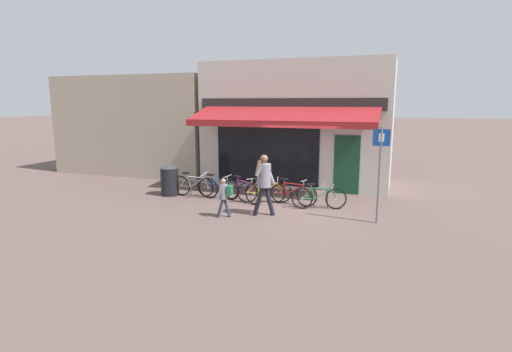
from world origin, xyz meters
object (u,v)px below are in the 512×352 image
Objects in this scene: bicycle_orange at (264,192)px; bicycle_green at (319,198)px; pedestrian_adult at (264,179)px; bicycle_red at (291,193)px; pedestrian_child at (224,193)px; bicycle_silver at (194,186)px; litter_bin at (170,180)px; bicycle_purple at (242,190)px; bicycle_blue at (217,188)px; parking_sign at (380,165)px.

bicycle_green is (1.82, -0.14, -0.02)m from bicycle_orange.
pedestrian_adult is (0.46, -1.39, 0.71)m from bicycle_orange.
pedestrian_child reaches higher than bicycle_red.
bicycle_silver is at bearing 161.58° from bicycle_green.
pedestrian_adult is at bearing -152.75° from pedestrian_child.
pedestrian_adult reaches higher than pedestrian_child.
litter_bin is (-5.30, 0.07, 0.19)m from bicycle_green.
pedestrian_child is (-1.40, -2.03, 0.33)m from bicycle_red.
bicycle_purple is at bearing 161.71° from bicycle_green.
bicycle_purple is at bearing -0.35° from bicycle_silver.
bicycle_purple reaches higher than bicycle_orange.
bicycle_red is at bearing 3.00° from bicycle_silver.
bicycle_red is 0.99× the size of pedestrian_adult.
pedestrian_child is at bearing -116.43° from bicycle_red.
bicycle_green is (3.52, -0.21, -0.01)m from bicycle_blue.
bicycle_blue is 1.05× the size of bicycle_green.
pedestrian_child is at bearing -159.31° from bicycle_green.
parking_sign is (7.07, -0.99, 1.04)m from litter_bin.
parking_sign reaches higher than pedestrian_child.
bicycle_blue is 1.05× the size of bicycle_purple.
bicycle_purple is (1.79, -0.04, -0.02)m from bicycle_silver.
parking_sign is (6.12, -1.02, 1.19)m from bicycle_silver.
bicycle_silver is at bearing -46.86° from pedestrian_child.
litter_bin is at bearing -35.76° from pedestrian_child.
pedestrian_adult is at bearing -24.82° from bicycle_purple.
bicycle_green is at bearing -4.38° from bicycle_red.
bicycle_orange is at bearing 29.34° from bicycle_purple.
bicycle_green is at bearing 21.33° from bicycle_purple.
litter_bin is at bearing 164.45° from bicycle_orange.
bicycle_green is 2.99m from pedestrian_child.
bicycle_silver is 3.35m from pedestrian_adult.
pedestrian_child is 1.04× the size of litter_bin.
bicycle_silver reaches higher than bicycle_orange.
pedestrian_child is at bearing -121.70° from bicycle_orange.
bicycle_blue is 0.97m from bicycle_purple.
bicycle_orange is 3.49m from litter_bin.
bicycle_silver is 6.32m from parking_sign.
bicycle_red is 1.61× the size of litter_bin.
pedestrian_adult is at bearing -97.84° from bicycle_red.
pedestrian_child is (-0.98, -0.58, -0.38)m from pedestrian_adult.
parking_sign is at bearing -8.34° from bicycle_silver.
litter_bin reaches higher than bicycle_green.
bicycle_green is at bearing -134.08° from pedestrian_adult.
bicycle_red is at bearing -127.72° from pedestrian_child.
pedestrian_adult reaches higher than litter_bin.
bicycle_silver is at bearing 1.63° from litter_bin.
pedestrian_child is at bearing -51.07° from bicycle_blue.
pedestrian_child reaches higher than bicycle_orange.
pedestrian_adult is at bearing -154.72° from bicycle_green.
bicycle_red is 3.18m from parking_sign.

